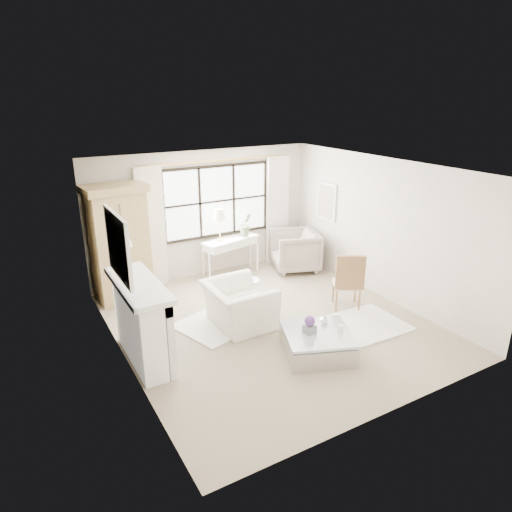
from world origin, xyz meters
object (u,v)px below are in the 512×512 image
(armoire, at_px, (119,243))
(club_armchair, at_px, (239,305))
(console_table, at_px, (231,256))
(coffee_table, at_px, (317,343))

(armoire, distance_m, club_armchair, 2.65)
(armoire, xyz_separation_m, console_table, (2.41, 0.14, -0.74))
(console_table, height_order, club_armchair, console_table)
(club_armchair, bearing_deg, armoire, 34.45)
(armoire, distance_m, console_table, 2.52)
(club_armchair, relative_size, coffee_table, 0.89)
(console_table, relative_size, coffee_table, 1.06)
(armoire, xyz_separation_m, club_armchair, (1.43, -2.09, -0.76))
(club_armchair, xyz_separation_m, coffee_table, (0.60, -1.43, -0.19))
(armoire, height_order, club_armchair, armoire)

